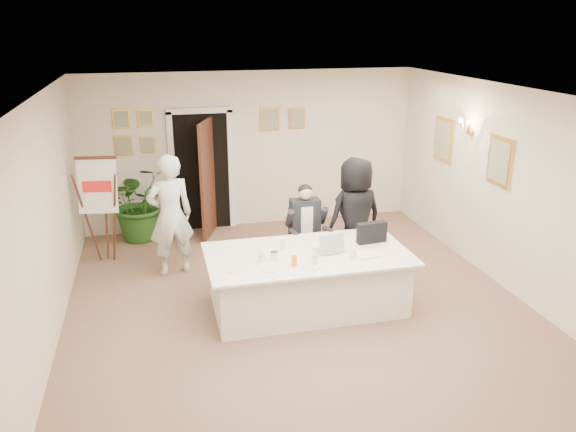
# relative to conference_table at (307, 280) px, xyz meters

# --- Properties ---
(floor) EXTENTS (7.00, 7.00, 0.00)m
(floor) POSITION_rel_conference_table_xyz_m (-0.11, -0.09, -0.39)
(floor) COLOR brown
(floor) RESTS_ON ground
(ceiling) EXTENTS (6.00, 7.00, 0.02)m
(ceiling) POSITION_rel_conference_table_xyz_m (-0.11, -0.09, 2.41)
(ceiling) COLOR white
(ceiling) RESTS_ON wall_back
(wall_back) EXTENTS (6.00, 0.10, 2.80)m
(wall_back) POSITION_rel_conference_table_xyz_m (-0.11, 3.41, 1.01)
(wall_back) COLOR beige
(wall_back) RESTS_ON floor
(wall_front) EXTENTS (6.00, 0.10, 2.80)m
(wall_front) POSITION_rel_conference_table_xyz_m (-0.11, -3.59, 1.01)
(wall_front) COLOR beige
(wall_front) RESTS_ON floor
(wall_left) EXTENTS (0.10, 7.00, 2.80)m
(wall_left) POSITION_rel_conference_table_xyz_m (-3.11, -0.09, 1.01)
(wall_left) COLOR beige
(wall_left) RESTS_ON floor
(wall_right) EXTENTS (0.10, 7.00, 2.80)m
(wall_right) POSITION_rel_conference_table_xyz_m (2.89, -0.09, 1.01)
(wall_right) COLOR beige
(wall_right) RESTS_ON floor
(doorway) EXTENTS (1.14, 0.86, 2.20)m
(doorway) POSITION_rel_conference_table_xyz_m (-0.99, 3.23, 0.65)
(doorway) COLOR black
(doorway) RESTS_ON floor
(pictures_back_wall) EXTENTS (3.40, 0.06, 0.80)m
(pictures_back_wall) POSITION_rel_conference_table_xyz_m (-0.91, 3.38, 1.46)
(pictures_back_wall) COLOR #E7AD4F
(pictures_back_wall) RESTS_ON wall_back
(pictures_right_wall) EXTENTS (0.06, 2.20, 0.80)m
(pictures_right_wall) POSITION_rel_conference_table_xyz_m (2.86, 1.11, 1.36)
(pictures_right_wall) COLOR #E7AD4F
(pictures_right_wall) RESTS_ON wall_right
(wall_sconce) EXTENTS (0.20, 0.30, 0.24)m
(wall_sconce) POSITION_rel_conference_table_xyz_m (2.79, 1.11, 1.71)
(wall_sconce) COLOR #D78644
(wall_sconce) RESTS_ON wall_right
(conference_table) EXTENTS (2.61, 1.40, 0.78)m
(conference_table) POSITION_rel_conference_table_xyz_m (0.00, 0.00, 0.00)
(conference_table) COLOR silver
(conference_table) RESTS_ON floor
(seated_man) EXTENTS (0.66, 0.69, 1.38)m
(seated_man) POSITION_rel_conference_table_xyz_m (0.27, 1.09, 0.30)
(seated_man) COLOR black
(seated_man) RESTS_ON floor
(flip_chart) EXTENTS (0.60, 0.41, 1.67)m
(flip_chart) POSITION_rel_conference_table_xyz_m (-2.67, 2.21, 0.38)
(flip_chart) COLOR #3D1E13
(flip_chart) RESTS_ON floor
(standing_man) EXTENTS (0.75, 0.57, 1.83)m
(standing_man) POSITION_rel_conference_table_xyz_m (-1.66, 1.51, 0.52)
(standing_man) COLOR silver
(standing_man) RESTS_ON floor
(standing_woman) EXTENTS (0.96, 0.72, 1.78)m
(standing_woman) POSITION_rel_conference_table_xyz_m (0.96, 0.88, 0.50)
(standing_woman) COLOR black
(standing_woman) RESTS_ON floor
(potted_palm) EXTENTS (1.48, 1.38, 1.34)m
(potted_palm) POSITION_rel_conference_table_xyz_m (-2.11, 3.11, 0.27)
(potted_palm) COLOR #24541C
(potted_palm) RESTS_ON floor
(laptop) EXTENTS (0.39, 0.41, 0.28)m
(laptop) POSITION_rel_conference_table_xyz_m (0.29, 0.02, 0.52)
(laptop) COLOR #B7BABC
(laptop) RESTS_ON conference_table
(laptop_bag) EXTENTS (0.42, 0.15, 0.29)m
(laptop_bag) POSITION_rel_conference_table_xyz_m (0.94, 0.16, 0.52)
(laptop_bag) COLOR black
(laptop_bag) RESTS_ON conference_table
(paper_stack) EXTENTS (0.29, 0.23, 0.03)m
(paper_stack) POSITION_rel_conference_table_xyz_m (0.71, -0.28, 0.40)
(paper_stack) COLOR white
(paper_stack) RESTS_ON conference_table
(plate_left) EXTENTS (0.22, 0.22, 0.01)m
(plate_left) POSITION_rel_conference_table_xyz_m (-1.00, -0.31, 0.39)
(plate_left) COLOR white
(plate_left) RESTS_ON conference_table
(plate_mid) EXTENTS (0.29, 0.29, 0.01)m
(plate_mid) POSITION_rel_conference_table_xyz_m (-0.57, -0.38, 0.39)
(plate_mid) COLOR white
(plate_mid) RESTS_ON conference_table
(plate_near) EXTENTS (0.25, 0.25, 0.01)m
(plate_near) POSITION_rel_conference_table_xyz_m (-0.08, -0.46, 0.39)
(plate_near) COLOR white
(plate_near) RESTS_ON conference_table
(glass_a) EXTENTS (0.08, 0.08, 0.14)m
(glass_a) POSITION_rel_conference_table_xyz_m (-0.63, -0.11, 0.45)
(glass_a) COLOR silver
(glass_a) RESTS_ON conference_table
(glass_b) EXTENTS (0.07, 0.07, 0.14)m
(glass_b) POSITION_rel_conference_table_xyz_m (-0.02, -0.38, 0.45)
(glass_b) COLOR silver
(glass_b) RESTS_ON conference_table
(glass_c) EXTENTS (0.07, 0.07, 0.14)m
(glass_c) POSITION_rel_conference_table_xyz_m (0.50, -0.32, 0.45)
(glass_c) COLOR silver
(glass_c) RESTS_ON conference_table
(glass_d) EXTENTS (0.07, 0.07, 0.14)m
(glass_d) POSITION_rel_conference_table_xyz_m (-0.27, 0.20, 0.45)
(glass_d) COLOR silver
(glass_d) RESTS_ON conference_table
(oj_glass) EXTENTS (0.08, 0.08, 0.13)m
(oj_glass) POSITION_rel_conference_table_xyz_m (-0.27, -0.34, 0.45)
(oj_glass) COLOR orange
(oj_glass) RESTS_ON conference_table
(steel_jug) EXTENTS (0.11, 0.11, 0.11)m
(steel_jug) POSITION_rel_conference_table_xyz_m (-0.47, -0.11, 0.44)
(steel_jug) COLOR silver
(steel_jug) RESTS_ON conference_table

